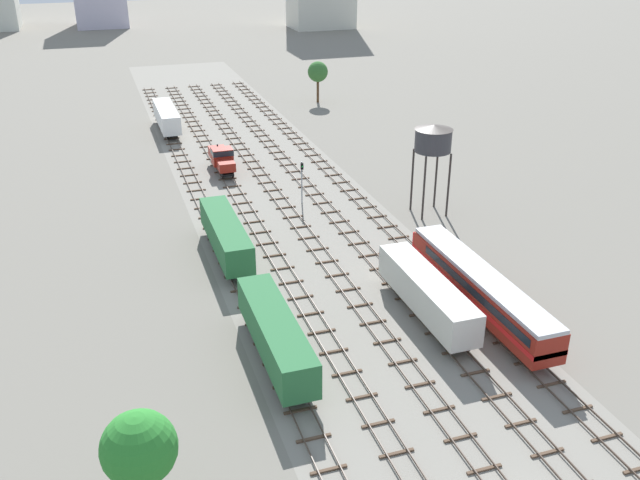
{
  "coord_description": "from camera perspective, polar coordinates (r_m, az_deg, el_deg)",
  "views": [
    {
      "loc": [
        -19.87,
        -23.01,
        30.81
      ],
      "look_at": [
        0.0,
        36.67,
        1.5
      ],
      "focal_mm": 38.48,
      "sensor_mm": 36.0,
      "label": 1
    }
  ],
  "objects": [
    {
      "name": "ground_plane",
      "position": [
        87.1,
        -4.03,
        4.21
      ],
      "size": [
        480.0,
        480.0,
        0.0
      ],
      "primitive_type": "plane",
      "color": "slate"
    },
    {
      "name": "ballast_bed",
      "position": [
        87.1,
        -4.03,
        4.21
      ],
      "size": [
        22.3,
        176.0,
        0.01
      ],
      "primitive_type": "cube",
      "color": "gray",
      "rests_on": "ground"
    },
    {
      "name": "track_far_left",
      "position": [
        86.35,
        -10.1,
        3.78
      ],
      "size": [
        2.4,
        126.0,
        0.29
      ],
      "color": "#47382D",
      "rests_on": "ground"
    },
    {
      "name": "track_left",
      "position": [
        87.04,
        -7.12,
        4.15
      ],
      "size": [
        2.4,
        126.0,
        0.29
      ],
      "color": "#47382D",
      "rests_on": "ground"
    },
    {
      "name": "track_centre_left",
      "position": [
        87.96,
        -4.2,
        4.51
      ],
      "size": [
        2.4,
        126.0,
        0.29
      ],
      "color": "#47382D",
      "rests_on": "ground"
    },
    {
      "name": "track_centre",
      "position": [
        89.1,
        -1.35,
        4.84
      ],
      "size": [
        2.4,
        126.0,
        0.29
      ],
      "color": "#47382D",
      "rests_on": "ground"
    },
    {
      "name": "track_centre_right",
      "position": [
        90.47,
        1.43,
        5.16
      ],
      "size": [
        2.4,
        126.0,
        0.29
      ],
      "color": "#47382D",
      "rests_on": "ground"
    },
    {
      "name": "freight_boxcar_far_left_nearest",
      "position": [
        52.53,
        -3.72,
        -7.75
      ],
      "size": [
        2.87,
        14.0,
        3.6
      ],
      "color": "#286638",
      "rests_on": "ground"
    },
    {
      "name": "diesel_railcar_centre_right_near",
      "position": [
        59.83,
        13.18,
        -3.87
      ],
      "size": [
        2.96,
        20.5,
        3.8
      ],
      "color": "maroon",
      "rests_on": "ground"
    },
    {
      "name": "freight_boxcar_centre_mid",
      "position": [
        58.51,
        8.87,
        -4.34
      ],
      "size": [
        2.87,
        14.0,
        3.6
      ],
      "color": "beige",
      "rests_on": "ground"
    },
    {
      "name": "freight_boxcar_far_left_midfar",
      "position": [
        69.04,
        -7.84,
        0.48
      ],
      "size": [
        2.87,
        14.0,
        3.6
      ],
      "color": "#286638",
      "rests_on": "ground"
    },
    {
      "name": "shunter_loco_left_far",
      "position": [
        93.6,
        -8.17,
        6.81
      ],
      "size": [
        2.74,
        8.46,
        3.1
      ],
      "color": "maroon",
      "rests_on": "ground"
    },
    {
      "name": "freight_boxcar_far_left_farther",
      "position": [
        114.18,
        -12.64,
        10.01
      ],
      "size": [
        2.87,
        14.0,
        3.6
      ],
      "color": "white",
      "rests_on": "ground"
    },
    {
      "name": "water_tower",
      "position": [
        77.83,
        9.4,
        8.25
      ],
      "size": [
        4.29,
        4.29,
        10.5
      ],
      "color": "#2D2826",
      "rests_on": "ground"
    },
    {
      "name": "signal_post_nearest",
      "position": [
        81.39,
        -1.52,
        5.25
      ],
      "size": [
        0.28,
        0.47,
        5.24
      ],
      "color": "gray",
      "rests_on": "ground"
    },
    {
      "name": "lineside_tree_0",
      "position": [
        129.75,
        -0.18,
        13.8
      ],
      "size": [
        3.72,
        3.72,
        7.55
      ],
      "color": "#4C331E",
      "rests_on": "ground"
    },
    {
      "name": "lineside_tree_1",
      "position": [
        39.42,
        -14.81,
        -16.42
      ],
      "size": [
        4.17,
        4.17,
        7.39
      ],
      "color": "#4C331E",
      "rests_on": "ground"
    }
  ]
}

